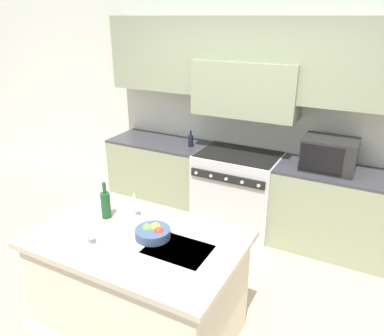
% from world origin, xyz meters
% --- Properties ---
extents(ground_plane, '(10.00, 10.00, 0.00)m').
position_xyz_m(ground_plane, '(0.00, 0.00, 0.00)').
color(ground_plane, tan).
extents(back_cabinetry, '(10.00, 0.46, 2.70)m').
position_xyz_m(back_cabinetry, '(0.00, 1.92, 1.59)').
color(back_cabinetry, silver).
rests_on(back_cabinetry, ground_plane).
extents(back_counter, '(3.44, 0.62, 0.91)m').
position_xyz_m(back_counter, '(-0.00, 1.67, 0.46)').
color(back_counter, gray).
rests_on(back_counter, ground_plane).
extents(range_stove, '(0.94, 0.70, 0.93)m').
position_xyz_m(range_stove, '(0.00, 1.65, 0.47)').
color(range_stove, '#B7B7BC').
rests_on(range_stove, ground_plane).
extents(microwave, '(0.53, 0.38, 0.34)m').
position_xyz_m(microwave, '(0.97, 1.67, 1.08)').
color(microwave, black).
rests_on(microwave, back_counter).
extents(kitchen_island, '(1.54, 0.99, 0.90)m').
position_xyz_m(kitchen_island, '(-0.05, -0.28, 0.45)').
color(kitchen_island, beige).
rests_on(kitchen_island, ground_plane).
extents(wine_bottle, '(0.08, 0.08, 0.31)m').
position_xyz_m(wine_bottle, '(-0.43, -0.16, 1.02)').
color(wine_bottle, '#194723').
rests_on(wine_bottle, kitchen_island).
extents(wine_glass_near, '(0.07, 0.07, 0.22)m').
position_xyz_m(wine_glass_near, '(-0.28, -0.53, 1.05)').
color(wine_glass_near, white).
rests_on(wine_glass_near, kitchen_island).
extents(wine_glass_far, '(0.07, 0.07, 0.22)m').
position_xyz_m(wine_glass_far, '(-0.23, -0.05, 1.05)').
color(wine_glass_far, white).
rests_on(wine_glass_far, kitchen_island).
extents(fruit_bowl, '(0.26, 0.26, 0.10)m').
position_xyz_m(fruit_bowl, '(0.06, -0.23, 0.94)').
color(fruit_bowl, '#384C6B').
rests_on(fruit_bowl, kitchen_island).
extents(oil_bottle_on_counter, '(0.06, 0.06, 0.20)m').
position_xyz_m(oil_bottle_on_counter, '(-0.63, 1.66, 0.99)').
color(oil_bottle_on_counter, black).
rests_on(oil_bottle_on_counter, back_counter).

